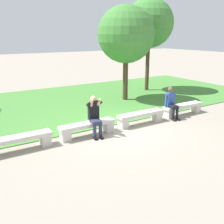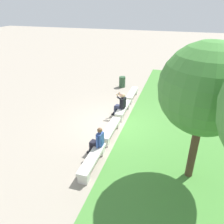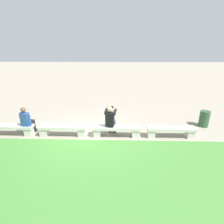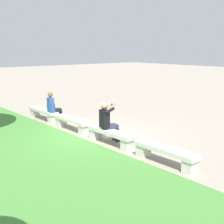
# 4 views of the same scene
# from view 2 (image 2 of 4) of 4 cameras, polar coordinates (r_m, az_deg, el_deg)

# --- Properties ---
(ground_plane) EXTENTS (80.00, 80.00, 0.00)m
(ground_plane) POSITION_cam_2_polar(r_m,az_deg,el_deg) (11.00, 1.43, -3.06)
(ground_plane) COLOR gray
(grass_strip) EXTENTS (20.65, 8.00, 0.03)m
(grass_strip) POSITION_cam_2_polar(r_m,az_deg,el_deg) (10.85, 24.42, -6.14)
(grass_strip) COLOR #478438
(grass_strip) RESTS_ON ground
(bench_main) EXTENTS (1.95, 0.40, 0.45)m
(bench_main) POSITION_cam_2_polar(r_m,az_deg,el_deg) (13.81, 5.29, 4.69)
(bench_main) COLOR beige
(bench_main) RESTS_ON ground
(bench_near) EXTENTS (1.95, 0.40, 0.45)m
(bench_near) POSITION_cam_2_polar(r_m,az_deg,el_deg) (11.82, 2.94, 0.79)
(bench_near) COLOR beige
(bench_near) RESTS_ON ground
(bench_mid) EXTENTS (1.95, 0.40, 0.45)m
(bench_mid) POSITION_cam_2_polar(r_m,az_deg,el_deg) (9.93, -0.32, -4.64)
(bench_mid) COLOR beige
(bench_mid) RESTS_ON ground
(bench_far) EXTENTS (1.95, 0.40, 0.45)m
(bench_far) POSITION_cam_2_polar(r_m,az_deg,el_deg) (8.22, -5.13, -12.43)
(bench_far) COLOR beige
(bench_far) RESTS_ON ground
(person_photographer) EXTENTS (0.52, 0.77, 1.32)m
(person_photographer) POSITION_cam_2_polar(r_m,az_deg,el_deg) (11.44, 2.32, 2.30)
(person_photographer) COLOR black
(person_photographer) RESTS_ON ground
(person_distant) EXTENTS (0.48, 0.71, 1.26)m
(person_distant) POSITION_cam_2_polar(r_m,az_deg,el_deg) (8.57, -3.76, -7.39)
(person_distant) COLOR black
(person_distant) RESTS_ON ground
(backpack) EXTENTS (0.28, 0.24, 0.43)m
(backpack) POSITION_cam_2_polar(r_m,az_deg,el_deg) (8.59, -3.09, -7.67)
(backpack) COLOR #234C8C
(backpack) RESTS_ON bench_far
(tree_right_background) EXTENTS (2.75, 2.75, 4.62)m
(tree_right_background) POSITION_cam_2_polar(r_m,az_deg,el_deg) (6.85, 23.32, 5.39)
(tree_right_background) COLOR #4C3826
(tree_right_background) RESTS_ON ground
(trash_bin) EXTENTS (0.44, 0.44, 0.75)m
(trash_bin) POSITION_cam_2_polar(r_m,az_deg,el_deg) (15.72, 2.68, 7.87)
(trash_bin) COLOR #2D5133
(trash_bin) RESTS_ON ground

